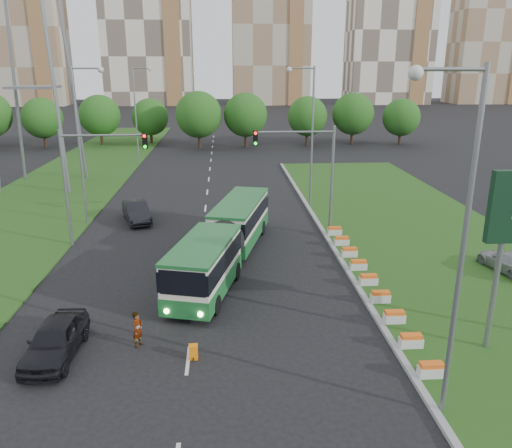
{
  "coord_description": "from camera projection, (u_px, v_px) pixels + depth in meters",
  "views": [
    {
      "loc": [
        -1.34,
        -24.57,
        11.84
      ],
      "look_at": [
        0.6,
        4.8,
        2.6
      ],
      "focal_mm": 35.0,
      "sensor_mm": 36.0,
      "label": 1
    }
  ],
  "objects": [
    {
      "name": "traffic_mast_left",
      "position": [
        88.0,
        169.0,
        33.34
      ],
      "size": [
        5.76,
        0.32,
        8.0
      ],
      "color": "gray",
      "rests_on": "ground"
    },
    {
      "name": "tree_line",
      "position": [
        294.0,
        116.0,
        78.67
      ],
      "size": [
        120.0,
        8.0,
        9.0
      ],
      "primitive_type": null,
      "color": "#1C5215",
      "rests_on": "ground"
    },
    {
      "name": "apartment_tower_ceast",
      "position": [
        271.0,
        26.0,
        163.29
      ],
      "size": [
        25.0,
        15.0,
        50.0
      ],
      "primitive_type": "cube",
      "color": "#BCB098",
      "rests_on": "ground"
    },
    {
      "name": "car_left_near",
      "position": [
        55.0,
        340.0,
        21.19
      ],
      "size": [
        2.06,
        4.74,
        1.59
      ],
      "primitive_type": "imported",
      "rotation": [
        0.0,
        0.0,
        -0.04
      ],
      "color": "black",
      "rests_on": "ground"
    },
    {
      "name": "shopping_trolley",
      "position": [
        193.0,
        352.0,
        21.15
      ],
      "size": [
        0.38,
        0.4,
        0.64
      ],
      "rotation": [
        0.0,
        0.0,
        0.05
      ],
      "color": "orange",
      "rests_on": "ground"
    },
    {
      "name": "traffic_mast_median",
      "position": [
        310.0,
        164.0,
        35.25
      ],
      "size": [
        5.76,
        0.32,
        8.0
      ],
      "color": "gray",
      "rests_on": "ground"
    },
    {
      "name": "left_verge",
      "position": [
        57.0,
        192.0,
        49.68
      ],
      "size": [
        12.0,
        110.0,
        0.1
      ],
      "primitive_type": "cube",
      "color": "#244F16",
      "rests_on": "ground"
    },
    {
      "name": "car_left_far",
      "position": [
        137.0,
        212.0,
        39.99
      ],
      "size": [
        3.13,
        5.15,
        1.6
      ],
      "primitive_type": "imported",
      "rotation": [
        0.0,
        0.0,
        0.32
      ],
      "color": "black",
      "rests_on": "ground"
    },
    {
      "name": "midrise_east",
      "position": [
        490.0,
        43.0,
        169.51
      ],
      "size": [
        24.0,
        14.0,
        40.0
      ],
      "primitive_type": "cube",
      "color": "#BCB098",
      "rests_on": "ground"
    },
    {
      "name": "apartment_tower_cwest",
      "position": [
        147.0,
        22.0,
        160.47
      ],
      "size": [
        28.0,
        15.0,
        52.0
      ],
      "primitive_type": "cube",
      "color": "white",
      "rests_on": "ground"
    },
    {
      "name": "pedestrian",
      "position": [
        138.0,
        329.0,
        21.98
      ],
      "size": [
        0.6,
        0.71,
        1.65
      ],
      "primitive_type": "imported",
      "rotation": [
        0.0,
        0.0,
        1.15
      ],
      "color": "gray",
      "rests_on": "ground"
    },
    {
      "name": "street_lamps",
      "position": [
        199.0,
        156.0,
        34.56
      ],
      "size": [
        36.0,
        60.0,
        12.0
      ],
      "primitive_type": null,
      "color": "gray",
      "rests_on": "ground"
    },
    {
      "name": "apartment_tower_east",
      "position": [
        390.0,
        31.0,
        166.26
      ],
      "size": [
        27.0,
        15.0,
        47.0
      ],
      "primitive_type": "cube",
      "color": "white",
      "rests_on": "ground"
    },
    {
      "name": "articulated_bus",
      "position": [
        223.0,
        239.0,
        31.05
      ],
      "size": [
        2.55,
        16.36,
        2.69
      ],
      "rotation": [
        0.0,
        0.0,
        -0.26
      ],
      "color": "silver",
      "rests_on": "ground"
    },
    {
      "name": "ground",
      "position": [
        251.0,
        296.0,
        27.03
      ],
      "size": [
        360.0,
        360.0,
        0.0
      ],
      "primitive_type": "plane",
      "color": "black",
      "rests_on": "ground"
    },
    {
      "name": "apartment_tower_west",
      "position": [
        20.0,
        28.0,
        158.54
      ],
      "size": [
        26.0,
        15.0,
        48.0
      ],
      "primitive_type": "cube",
      "color": "#BCB098",
      "rests_on": "ground"
    },
    {
      "name": "car_median",
      "position": [
        509.0,
        261.0,
        29.81
      ],
      "size": [
        2.6,
        4.56,
        1.25
      ],
      "primitive_type": "imported",
      "rotation": [
        0.0,
        0.0,
        3.35
      ],
      "color": "#979A9F",
      "rests_on": "grass_median"
    },
    {
      "name": "flower_planters",
      "position": [
        369.0,
        279.0,
        28.08
      ],
      "size": [
        1.1,
        18.1,
        0.6
      ],
      "primitive_type": null,
      "color": "silver",
      "rests_on": "grass_median"
    },
    {
      "name": "lane_markings",
      "position": [
        206.0,
        202.0,
        45.88
      ],
      "size": [
        0.2,
        100.0,
        0.01
      ],
      "primitive_type": null,
      "color": "silver",
      "rests_on": "ground"
    },
    {
      "name": "grass_median",
      "position": [
        427.0,
        241.0,
        35.44
      ],
      "size": [
        14.0,
        60.0,
        0.15
      ],
      "primitive_type": "cube",
      "color": "#244F16",
      "rests_on": "ground"
    },
    {
      "name": "median_kerb",
      "position": [
        330.0,
        243.0,
        35.0
      ],
      "size": [
        0.3,
        60.0,
        0.18
      ],
      "primitive_type": "cube",
      "color": "gray",
      "rests_on": "ground"
    }
  ]
}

